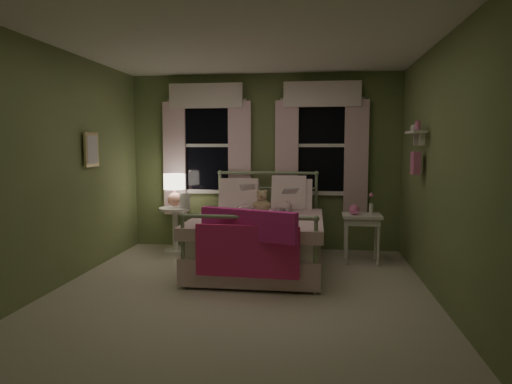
# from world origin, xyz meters

# --- Properties ---
(room_shell) EXTENTS (4.20, 4.20, 4.20)m
(room_shell) POSITION_xyz_m (0.00, 0.00, 1.30)
(room_shell) COLOR beige
(room_shell) RESTS_ON ground
(bed) EXTENTS (1.58, 2.04, 1.18)m
(bed) POSITION_xyz_m (0.08, 0.98, 0.38)
(bed) COLOR white
(bed) RESTS_ON ground
(pink_throw) EXTENTS (1.10, 0.46, 0.71)m
(pink_throw) POSITION_xyz_m (0.08, -0.03, 0.61)
(pink_throw) COLOR #EC2E9A
(pink_throw) RESTS_ON bed
(child_left) EXTENTS (0.33, 0.24, 0.81)m
(child_left) POSITION_xyz_m (-0.20, 1.42, 0.98)
(child_left) COLOR #F7D1DD
(child_left) RESTS_ON bed
(child_right) EXTENTS (0.39, 0.34, 0.68)m
(child_right) POSITION_xyz_m (0.36, 1.42, 0.91)
(child_right) COLOR #F7D1DD
(child_right) RESTS_ON bed
(book_left) EXTENTS (0.21, 0.14, 0.26)m
(book_left) POSITION_xyz_m (-0.20, 1.17, 0.96)
(book_left) COLOR beige
(book_left) RESTS_ON child_left
(book_right) EXTENTS (0.22, 0.15, 0.26)m
(book_right) POSITION_xyz_m (0.36, 1.17, 0.92)
(book_right) COLOR beige
(book_right) RESTS_ON child_right
(teddy_bear) EXTENTS (0.24, 0.20, 0.32)m
(teddy_bear) POSITION_xyz_m (0.08, 1.26, 0.79)
(teddy_bear) COLOR tan
(teddy_bear) RESTS_ON bed
(nightstand_left) EXTENTS (0.46, 0.46, 0.65)m
(nightstand_left) POSITION_xyz_m (-1.25, 1.67, 0.42)
(nightstand_left) COLOR white
(nightstand_left) RESTS_ON ground
(table_lamp) EXTENTS (0.30, 0.30, 0.47)m
(table_lamp) POSITION_xyz_m (-1.25, 1.67, 0.95)
(table_lamp) COLOR #E89C89
(table_lamp) RESTS_ON nightstand_left
(book_nightstand) EXTENTS (0.21, 0.26, 0.02)m
(book_nightstand) POSITION_xyz_m (-1.15, 1.59, 0.66)
(book_nightstand) COLOR beige
(book_nightstand) RESTS_ON nightstand_left
(nightstand_right) EXTENTS (0.50, 0.40, 0.64)m
(nightstand_right) POSITION_xyz_m (1.38, 1.37, 0.55)
(nightstand_right) COLOR white
(nightstand_right) RESTS_ON ground
(pink_toy) EXTENTS (0.14, 0.19, 0.14)m
(pink_toy) POSITION_xyz_m (1.28, 1.36, 0.71)
(pink_toy) COLOR pink
(pink_toy) RESTS_ON nightstand_right
(bud_vase) EXTENTS (0.06, 0.06, 0.28)m
(bud_vase) POSITION_xyz_m (1.50, 1.42, 0.79)
(bud_vase) COLOR white
(bud_vase) RESTS_ON nightstand_right
(window_left) EXTENTS (1.34, 0.13, 1.96)m
(window_left) POSITION_xyz_m (-0.85, 2.03, 1.62)
(window_left) COLOR black
(window_left) RESTS_ON room_shell
(window_right) EXTENTS (1.34, 0.13, 1.96)m
(window_right) POSITION_xyz_m (0.85, 2.03, 1.62)
(window_right) COLOR black
(window_right) RESTS_ON room_shell
(wall_shelf) EXTENTS (0.15, 0.50, 0.60)m
(wall_shelf) POSITION_xyz_m (1.90, 0.70, 1.52)
(wall_shelf) COLOR white
(wall_shelf) RESTS_ON room_shell
(framed_picture) EXTENTS (0.03, 0.32, 0.42)m
(framed_picture) POSITION_xyz_m (-1.95, 0.60, 1.50)
(framed_picture) COLOR beige
(framed_picture) RESTS_ON room_shell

